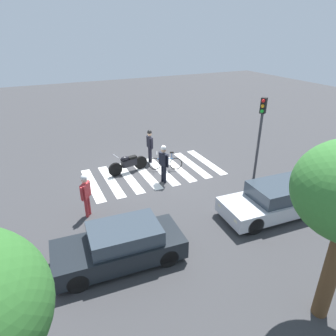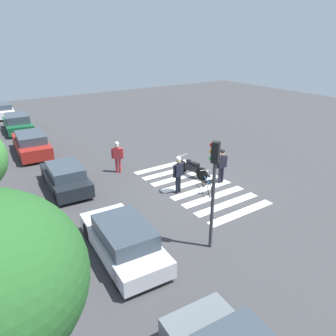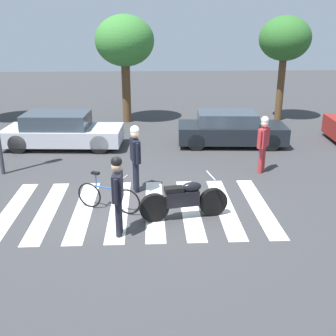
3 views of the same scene
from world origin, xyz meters
name	(u,v)px [view 2 (image 2 of 3)]	position (x,y,z in m)	size (l,w,h in m)	color
ground_plane	(196,186)	(0.00, 0.00, 0.00)	(60.00, 60.00, 0.00)	#38383A
police_motorcycle	(192,168)	(1.14, -0.59, 0.48)	(2.15, 0.68, 1.07)	black
leaning_bicycle	(207,184)	(-0.71, -0.07, 0.37)	(1.62, 0.78, 0.99)	black
officer_on_foot	(178,172)	(-0.04, 1.16, 1.11)	(0.31, 0.68, 1.88)	black
officer_by_motorcycle	(222,163)	(-0.35, -1.33, 1.08)	(0.24, 0.69, 1.85)	black
pedestrian_bystander	(118,155)	(3.85, 2.48, 1.04)	(0.45, 0.56, 1.80)	#B22D33
crosswalk_stripes	(196,186)	(0.00, 0.00, 0.00)	(6.75, 3.57, 0.01)	silver
car_silver_sedan	(123,239)	(-2.92, 5.53, 0.63)	(4.43, 2.02, 1.31)	black
car_black_suv	(66,177)	(3.44, 5.53, 0.62)	(4.13, 1.92, 1.28)	black
car_maroon_wagon	(31,144)	(9.72, 5.75, 0.67)	(4.73, 2.10, 1.40)	black
car_green_compact	(18,123)	(15.89, 5.44, 0.66)	(4.48, 2.11, 1.38)	black
car_white_van	(2,110)	(21.81, 5.70, 0.62)	(4.22, 2.06, 1.28)	black
traffic_light_pole	(214,179)	(-4.22, 2.73, 2.69)	(0.36, 0.33, 3.99)	#38383D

